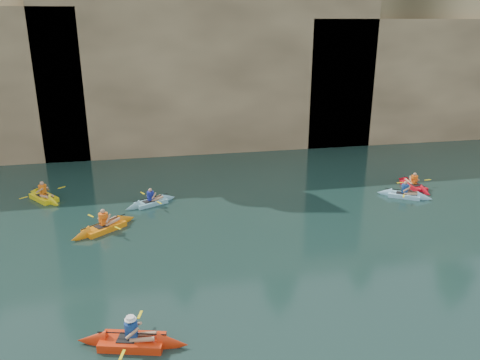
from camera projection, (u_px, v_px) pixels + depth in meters
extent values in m
plane|color=black|center=(264.00, 341.00, 14.24)|extent=(160.00, 160.00, 0.00)
cube|color=tan|center=(178.00, 62.00, 40.15)|extent=(70.00, 16.00, 12.00)
cube|color=tan|center=(214.00, 73.00, 33.76)|extent=(24.00, 2.40, 11.40)
cube|color=tan|center=(458.00, 78.00, 37.84)|extent=(26.00, 2.40, 9.84)
cube|color=black|center=(133.00, 135.00, 33.33)|extent=(3.50, 1.00, 3.20)
cube|color=black|center=(319.00, 118.00, 35.80)|extent=(5.00, 1.00, 4.50)
cube|color=red|center=(132.00, 341.00, 13.99)|extent=(2.74, 1.47, 0.30)
cone|color=red|center=(173.00, 343.00, 13.92)|extent=(1.10, 1.00, 0.78)
cone|color=red|center=(92.00, 340.00, 14.06)|extent=(1.10, 1.00, 0.78)
cube|color=black|center=(127.00, 338.00, 13.96)|extent=(0.66, 0.62, 0.04)
cube|color=navy|center=(131.00, 330.00, 13.86)|extent=(0.38, 0.30, 0.50)
sphere|color=tan|center=(130.00, 320.00, 13.74)|extent=(0.21, 0.21, 0.21)
cylinder|color=black|center=(132.00, 333.00, 13.90)|extent=(2.02, 0.58, 0.04)
cube|color=yellow|center=(140.00, 315.00, 14.79)|extent=(0.19, 0.43, 0.02)
cube|color=yellow|center=(122.00, 355.00, 13.01)|extent=(0.19, 0.43, 0.02)
cylinder|color=white|center=(130.00, 319.00, 13.73)|extent=(0.36, 0.36, 0.10)
cube|color=orange|center=(104.00, 227.00, 21.77)|extent=(2.61, 2.29, 0.29)
cone|color=orange|center=(126.00, 219.00, 22.68)|extent=(1.23, 1.20, 0.79)
cone|color=orange|center=(80.00, 236.00, 20.87)|extent=(1.23, 1.20, 0.79)
cube|color=black|center=(101.00, 226.00, 21.63)|extent=(0.74, 0.73, 0.04)
cube|color=orange|center=(104.00, 219.00, 21.64)|extent=(0.43, 0.41, 0.53)
sphere|color=tan|center=(103.00, 211.00, 21.51)|extent=(0.22, 0.22, 0.22)
cylinder|color=black|center=(104.00, 222.00, 21.68)|extent=(1.87, 1.47, 0.04)
cube|color=yellow|center=(91.00, 216.00, 22.34)|extent=(0.32, 0.38, 0.02)
cube|color=yellow|center=(118.00, 228.00, 21.02)|extent=(0.32, 0.38, 0.02)
cube|color=#98DCFE|center=(404.00, 195.00, 25.89)|extent=(2.31, 1.87, 0.26)
cone|color=#98DCFE|center=(425.00, 198.00, 25.51)|extent=(1.06, 1.03, 0.70)
cone|color=#98DCFE|center=(384.00, 193.00, 26.26)|extent=(1.06, 1.03, 0.70)
cube|color=black|center=(402.00, 193.00, 25.91)|extent=(0.70, 0.67, 0.04)
cube|color=navy|center=(405.00, 189.00, 25.77)|extent=(0.38, 0.35, 0.47)
sphere|color=tan|center=(406.00, 183.00, 25.66)|extent=(0.20, 0.20, 0.20)
cylinder|color=black|center=(405.00, 190.00, 25.80)|extent=(1.76, 1.18, 0.04)
cube|color=yellow|center=(406.00, 185.00, 26.63)|extent=(0.30, 0.39, 0.02)
cube|color=yellow|center=(404.00, 196.00, 24.97)|extent=(0.30, 0.39, 0.02)
cube|color=red|center=(414.00, 186.00, 27.40)|extent=(0.87, 2.44, 0.25)
cone|color=red|center=(402.00, 180.00, 28.42)|extent=(0.74, 0.89, 0.69)
cone|color=red|center=(426.00, 192.00, 26.37)|extent=(0.74, 0.89, 0.69)
cube|color=black|center=(415.00, 185.00, 27.23)|extent=(0.47, 0.58, 0.04)
cube|color=orange|center=(414.00, 180.00, 27.28)|extent=(0.22, 0.33, 0.46)
sphere|color=tan|center=(415.00, 174.00, 27.17)|extent=(0.19, 0.19, 0.19)
cylinder|color=black|center=(414.00, 181.00, 27.31)|extent=(0.17, 2.04, 0.04)
cube|color=yellow|center=(400.00, 183.00, 27.08)|extent=(0.42, 0.11, 0.02)
cube|color=yellow|center=(428.00, 180.00, 27.54)|extent=(0.42, 0.11, 0.02)
cube|color=yellow|center=(44.00, 197.00, 25.49)|extent=(2.14, 2.48, 0.29)
cone|color=yellow|center=(54.00, 203.00, 24.76)|extent=(1.16, 1.18, 0.80)
cone|color=yellow|center=(34.00, 192.00, 26.23)|extent=(1.16, 1.18, 0.80)
cube|color=black|center=(42.00, 195.00, 25.55)|extent=(0.73, 0.74, 0.04)
cube|color=orange|center=(43.00, 190.00, 25.36)|extent=(0.40, 0.43, 0.53)
sphere|color=tan|center=(42.00, 183.00, 25.23)|extent=(0.22, 0.22, 0.22)
cylinder|color=black|center=(43.00, 192.00, 25.40)|extent=(1.43, 1.91, 0.04)
cube|color=yellow|center=(62.00, 188.00, 26.16)|extent=(0.38, 0.32, 0.02)
cube|color=yellow|center=(23.00, 198.00, 24.64)|extent=(0.38, 0.32, 0.02)
cube|color=#7CBFD0|center=(151.00, 202.00, 24.84)|extent=(2.38, 1.69, 0.25)
cone|color=#7CBFD0|center=(169.00, 198.00, 25.49)|extent=(1.04, 0.98, 0.69)
cone|color=#7CBFD0|center=(132.00, 207.00, 24.20)|extent=(1.04, 0.98, 0.69)
cube|color=black|center=(148.00, 201.00, 24.72)|extent=(0.69, 0.63, 0.04)
cube|color=navy|center=(151.00, 196.00, 24.72)|extent=(0.37, 0.32, 0.46)
sphere|color=tan|center=(150.00, 190.00, 24.62)|extent=(0.19, 0.19, 0.19)
cylinder|color=black|center=(151.00, 198.00, 24.76)|extent=(1.83, 0.96, 0.04)
cube|color=yellow|center=(142.00, 193.00, 25.43)|extent=(0.26, 0.41, 0.02)
cube|color=yellow|center=(159.00, 203.00, 24.08)|extent=(0.26, 0.41, 0.02)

